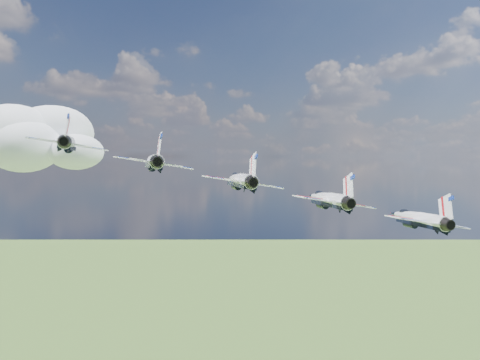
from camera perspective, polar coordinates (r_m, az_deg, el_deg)
cloud_far at (r=240.66m, az=-21.81°, el=4.08°), size 61.14×48.04×24.02m
jet_0 at (r=77.50m, az=-17.81°, el=3.79°), size 15.58×17.82×5.97m
jet_1 at (r=73.97m, az=-9.21°, el=1.98°), size 15.58×17.82×5.97m
jet_2 at (r=72.33m, az=-0.00°, el=0.00°), size 15.58×17.82×5.97m
jet_3 at (r=72.69m, az=9.37°, el=-2.02°), size 15.58×17.82×5.97m
jet_4 at (r=75.04m, az=18.42°, el=-3.91°), size 15.58×17.82×5.97m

